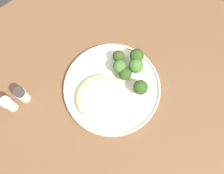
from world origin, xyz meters
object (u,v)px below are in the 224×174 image
at_px(seared_scallop_right_edge, 99,97).
at_px(broccoli_floret_tall_stalk, 119,67).
at_px(broccoli_floret_rear_charred, 141,87).
at_px(salt_shaker, 9,104).
at_px(dinner_plate, 112,88).
at_px(broccoli_floret_left_leaning, 136,66).
at_px(pepper_shaker, 22,95).
at_px(seared_scallop_tilted_round, 112,106).
at_px(seared_scallop_tiny_bay, 105,83).
at_px(broccoli_floret_near_rim, 125,74).
at_px(seared_scallop_center_golden, 91,108).
at_px(seared_scallop_large_seared, 109,88).
at_px(broccoli_floret_front_edge, 137,56).
at_px(seared_scallop_on_noodles, 109,99).
at_px(broccoli_floret_right_tilted, 118,56).

height_order(seared_scallop_right_edge, broccoli_floret_tall_stalk, broccoli_floret_tall_stalk).
xyz_separation_m(broccoli_floret_rear_charred, salt_shaker, (-0.32, 0.19, -0.01)).
bearing_deg(dinner_plate, broccoli_floret_left_leaning, 1.69).
bearing_deg(pepper_shaker, seared_scallop_tilted_round, -44.41).
relative_size(seared_scallop_tiny_bay, broccoli_floret_near_rim, 0.69).
bearing_deg(seared_scallop_center_golden, pepper_shaker, 131.66).
bearing_deg(broccoli_floret_left_leaning, seared_scallop_center_golden, -174.69).
xyz_separation_m(broccoli_floret_near_rim, salt_shaker, (-0.32, 0.13, -0.01)).
relative_size(seared_scallop_large_seared, broccoli_floret_rear_charred, 0.43).
relative_size(broccoli_floret_tall_stalk, broccoli_floret_front_edge, 0.91).
relative_size(seared_scallop_tilted_round, pepper_shaker, 0.49).
bearing_deg(seared_scallop_tiny_bay, salt_shaker, 155.91).
bearing_deg(seared_scallop_on_noodles, broccoli_floret_left_leaning, 12.14).
bearing_deg(broccoli_floret_left_leaning, seared_scallop_on_noodles, -167.86).
relative_size(seared_scallop_large_seared, broccoli_floret_left_leaning, 0.42).
bearing_deg(seared_scallop_tilted_round, dinner_plate, 50.90).
distance_m(broccoli_floret_front_edge, broccoli_floret_left_leaning, 0.03).
bearing_deg(pepper_shaker, broccoli_floret_left_leaning, -23.31).
xyz_separation_m(seared_scallop_center_golden, broccoli_floret_front_edge, (0.20, 0.04, 0.03)).
xyz_separation_m(seared_scallop_large_seared, broccoli_floret_right_tilted, (0.08, 0.06, 0.02)).
height_order(dinner_plate, broccoli_floret_front_edge, broccoli_floret_front_edge).
distance_m(broccoli_floret_right_tilted, broccoli_floret_left_leaning, 0.06).
distance_m(seared_scallop_right_edge, broccoli_floret_front_edge, 0.17).
bearing_deg(broccoli_floret_left_leaning, seared_scallop_tiny_bay, 168.86).
xyz_separation_m(seared_scallop_on_noodles, broccoli_floret_near_rim, (0.08, 0.03, 0.02)).
distance_m(broccoli_floret_tall_stalk, broccoli_floret_front_edge, 0.06).
bearing_deg(pepper_shaker, broccoli_floret_rear_charred, -34.67).
bearing_deg(dinner_plate, seared_scallop_center_golden, -170.90).
bearing_deg(seared_scallop_large_seared, broccoli_floret_rear_charred, -41.01).
height_order(broccoli_floret_near_rim, salt_shaker, salt_shaker).
distance_m(broccoli_floret_tall_stalk, salt_shaker, 0.33).
bearing_deg(salt_shaker, broccoli_floret_tall_stalk, -18.74).
distance_m(seared_scallop_right_edge, seared_scallop_center_golden, 0.04).
height_order(broccoli_floret_left_leaning, pepper_shaker, pepper_shaker).
relative_size(broccoli_floret_right_tilted, salt_shaker, 0.73).
bearing_deg(broccoli_floret_rear_charred, broccoli_floret_tall_stalk, 96.03).
height_order(broccoli_floret_right_tilted, salt_shaker, salt_shaker).
height_order(seared_scallop_tilted_round, pepper_shaker, pepper_shaker).
bearing_deg(broccoli_floret_tall_stalk, seared_scallop_large_seared, -154.31).
distance_m(seared_scallop_large_seared, broccoli_floret_front_edge, 0.12).
distance_m(seared_scallop_on_noodles, salt_shaker, 0.28).
bearing_deg(seared_scallop_on_noodles, seared_scallop_tilted_round, -101.80).
distance_m(seared_scallop_tiny_bay, broccoli_floret_tall_stalk, 0.06).
distance_m(seared_scallop_on_noodles, broccoli_floret_rear_charred, 0.10).
relative_size(seared_scallop_center_golden, pepper_shaker, 0.39).
height_order(broccoli_floret_near_rim, pepper_shaker, pepper_shaker).
height_order(seared_scallop_right_edge, broccoli_floret_rear_charred, broccoli_floret_rear_charred).
bearing_deg(broccoli_floret_rear_charred, pepper_shaker, 145.33).
xyz_separation_m(dinner_plate, seared_scallop_tilted_round, (-0.04, -0.04, 0.01)).
xyz_separation_m(seared_scallop_right_edge, broccoli_floret_near_rim, (0.10, 0.00, 0.02)).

